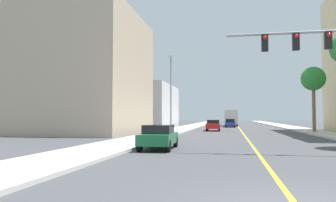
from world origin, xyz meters
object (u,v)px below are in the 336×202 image
(car_red, at_px, (213,125))
(delivery_truck, at_px, (231,118))
(street_lamp, at_px, (171,90))
(car_green, at_px, (159,136))
(car_blue, at_px, (230,123))
(palm_far, at_px, (313,80))

(car_red, distance_m, delivery_truck, 22.39)
(street_lamp, bearing_deg, car_red, 72.74)
(car_red, bearing_deg, car_green, -95.47)
(car_blue, distance_m, car_green, 39.31)
(car_red, xyz_separation_m, delivery_truck, (2.37, 22.24, 0.89))
(car_blue, xyz_separation_m, car_red, (-2.11, -14.94, 0.01))
(street_lamp, distance_m, palm_far, 16.39)
(palm_far, relative_size, car_red, 1.75)
(street_lamp, height_order, car_red, street_lamp)
(street_lamp, xyz_separation_m, palm_far, (14.69, 7.10, 1.51))
(car_blue, relative_size, car_green, 1.08)
(street_lamp, height_order, car_green, street_lamp)
(street_lamp, bearing_deg, car_green, -82.51)
(delivery_truck, bearing_deg, car_blue, -90.94)
(street_lamp, distance_m, car_blue, 26.94)
(street_lamp, relative_size, car_red, 1.86)
(palm_far, height_order, car_green, palm_far)
(street_lamp, xyz_separation_m, car_red, (3.47, 11.16, -3.65))
(street_lamp, height_order, delivery_truck, street_lamp)
(car_red, relative_size, delivery_truck, 0.50)
(car_green, relative_size, car_red, 0.98)
(palm_far, relative_size, car_blue, 1.66)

